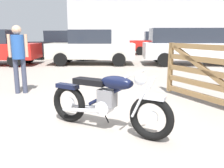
# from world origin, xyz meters

# --- Properties ---
(ground_plane) EXTENTS (80.00, 80.00, 0.00)m
(ground_plane) POSITION_xyz_m (0.00, 0.00, 0.00)
(ground_plane) COLOR gray
(vintage_motorcycle) EXTENTS (2.00, 0.84, 0.94)m
(vintage_motorcycle) POSITION_xyz_m (0.36, -0.28, 0.45)
(vintage_motorcycle) COLOR black
(vintage_motorcycle) RESTS_ON ground_plane
(timber_gate) EXTENTS (1.68, 2.07, 1.60)m
(timber_gate) POSITION_xyz_m (2.36, 1.12, 0.70)
(timber_gate) COLOR olive
(timber_gate) RESTS_ON ground_plane
(bystander) EXTENTS (0.43, 0.30, 1.66)m
(bystander) POSITION_xyz_m (-2.22, 1.60, 1.02)
(bystander) COLOR #383D51
(bystander) RESTS_ON ground_plane
(red_hatchback_near) EXTENTS (4.22, 1.96, 1.67)m
(red_hatchback_near) POSITION_xyz_m (-4.30, 9.94, 0.84)
(red_hatchback_near) COLOR black
(red_hatchback_near) RESTS_ON ground_plane
(pale_sedan_back) EXTENTS (4.90, 2.46, 1.74)m
(pale_sedan_back) POSITION_xyz_m (2.75, 8.27, 0.94)
(pale_sedan_back) COLOR black
(pale_sedan_back) RESTS_ON ground_plane
(dark_sedan_left) EXTENTS (4.37, 2.28, 1.67)m
(dark_sedan_left) POSITION_xyz_m (1.27, 14.31, 0.84)
(dark_sedan_left) COLOR black
(dark_sedan_left) RESTS_ON ground_plane
(blue_hatchback_right) EXTENTS (4.42, 2.43, 1.67)m
(blue_hatchback_right) POSITION_xyz_m (-2.04, 7.64, 0.84)
(blue_hatchback_right) COLOR black
(blue_hatchback_right) RESTS_ON ground_plane
(industrial_building) EXTENTS (25.05, 15.31, 8.47)m
(industrial_building) POSITION_xyz_m (1.36, 33.75, 4.24)
(industrial_building) COLOR #B2B2B7
(industrial_building) RESTS_ON ground_plane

